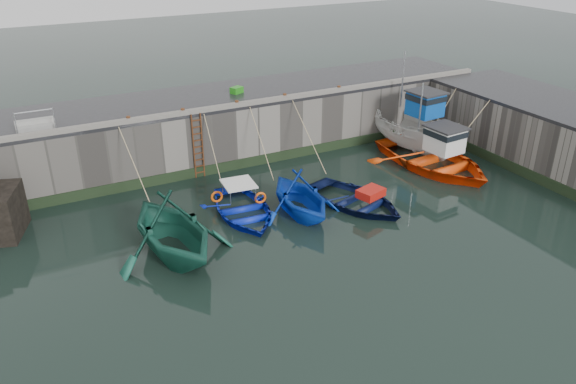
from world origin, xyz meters
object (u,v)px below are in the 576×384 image
boat_near_blue (243,215)px  bollard_e (339,88)px  boat_near_white (174,254)px  boat_far_orange (433,159)px  bollard_b (183,111)px  bollard_d (285,96)px  ladder (198,146)px  bollard_c (237,103)px  boat_near_blacktrim (300,213)px  fish_crate (237,90)px  boat_far_white (415,131)px  boat_near_navy (355,205)px  bollard_a (128,119)px

boat_near_blue → bollard_e: bollard_e is taller
boat_near_white → boat_far_orange: bearing=-0.1°
boat_far_orange → bollard_b: (-11.33, 4.62, 2.85)m
bollard_b → bollard_d: 5.30m
boat_near_blue → bollard_d: size_ratio=16.55×
boat_near_white → bollard_b: bearing=59.5°
boat_near_white → boat_far_orange: boat_far_orange is taller
ladder → bollard_c: (2.20, 0.34, 1.71)m
ladder → bollard_e: 8.19m
ladder → boat_far_orange: bearing=-21.6°
boat_near_white → bollard_b: size_ratio=19.06×
boat_near_blue → boat_near_blacktrim: size_ratio=1.09×
ladder → boat_near_white: ladder is taller
boat_near_blacktrim → bollard_b: bollard_b is taller
boat_far_orange → bollard_b: boat_far_orange is taller
boat_near_white → boat_near_blue: 3.92m
boat_near_blacktrim → fish_crate: bearing=87.4°
boat_near_white → bollard_d: bearing=31.3°
boat_near_white → bollard_e: bearing=22.4°
bollard_b → bollard_d: bearing=0.0°
boat_far_white → bollard_d: 7.41m
ladder → boat_near_navy: 7.97m
bollard_c → boat_near_blue: bearing=-111.1°
boat_near_blacktrim → bollard_a: (-5.51, 5.86, 3.30)m
bollard_d → boat_near_white: bearing=-140.7°
boat_near_blacktrim → bollard_a: bearing=134.7°
boat_near_blue → bollard_e: size_ratio=16.55×
boat_near_blacktrim → fish_crate: 8.65m
boat_near_navy → bollard_c: bearing=97.7°
boat_near_white → boat_near_navy: (8.26, 0.26, 0.00)m
boat_near_white → bollard_b: 7.84m
boat_near_blue → bollard_a: 6.76m
boat_near_blue → fish_crate: 8.22m
boat_near_navy → boat_far_white: boat_far_white is taller
boat_near_white → bollard_a: (0.23, 6.57, 3.30)m
boat_near_blue → bollard_e: (7.69, 4.88, 3.30)m
ladder → bollard_c: bearing=8.7°
boat_far_white → bollard_e: boat_far_white is taller
fish_crate → bollard_a: 6.43m
bollard_b → fish_crate: bearing=30.6°
boat_far_orange → bollard_e: (-2.83, 4.62, 2.85)m
boat_far_orange → bollard_b: bearing=152.8°
boat_far_white → fish_crate: bearing=148.0°
ladder → bollard_e: (8.00, 0.34, 1.71)m
boat_near_blacktrim → boat_near_navy: (2.52, -0.45, 0.00)m
bollard_b → bollard_c: bearing=0.0°
boat_far_orange → bollard_e: 6.12m
ladder → bollard_b: bearing=146.1°
boat_far_orange → boat_near_blue: bearing=176.4°
boat_near_navy → bollard_e: (2.96, 6.31, 3.30)m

